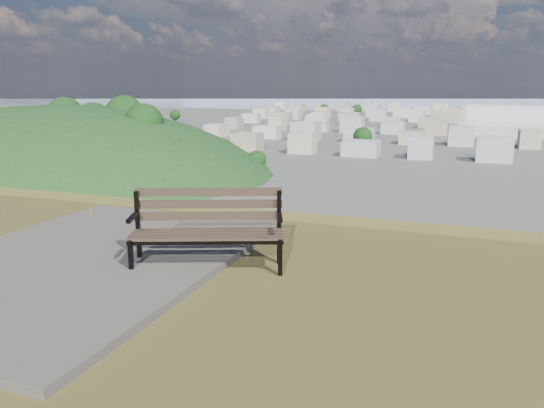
% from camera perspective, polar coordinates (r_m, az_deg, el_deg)
% --- Properties ---
extents(park_bench, '(1.68, 1.06, 0.84)m').
position_cam_1_polar(park_bench, '(5.72, -6.94, -2.24)').
color(park_bench, '#413425').
rests_on(park_bench, hilltop_mesa).
extents(gravel_patch, '(3.12, 4.42, 0.09)m').
position_cam_1_polar(gravel_patch, '(6.24, -19.63, -5.79)').
color(gravel_patch, '#615E54').
rests_on(gravel_patch, hilltop_mesa).
extents(grass_tufts, '(12.49, 7.18, 0.28)m').
position_cam_1_polar(grass_tufts, '(3.39, -8.55, -20.11)').
color(grass_tufts, brown).
rests_on(grass_tufts, hilltop_mesa).
extents(arena, '(52.85, 27.29, 21.39)m').
position_cam_1_polar(arena, '(310.85, 24.94, 7.55)').
color(arena, silver).
rests_on(arena, ground).
extents(green_wooded_hill, '(161.86, 129.49, 80.93)m').
position_cam_1_polar(green_wooded_hill, '(182.53, -21.99, 3.38)').
color(green_wooded_hill, '#1A3A15').
rests_on(green_wooded_hill, ground).
extents(city_blocks, '(395.00, 361.00, 7.00)m').
position_cam_1_polar(city_blocks, '(398.24, 20.17, 8.62)').
color(city_blocks, beige).
rests_on(city_blocks, ground).
extents(city_trees, '(406.52, 387.20, 9.98)m').
position_cam_1_polar(city_trees, '(324.04, 15.38, 8.40)').
color(city_trees, '#302318').
rests_on(city_trees, ground).
extents(bay_water, '(2400.00, 700.00, 0.12)m').
position_cam_1_polar(bay_water, '(903.51, 20.39, 10.27)').
color(bay_water, '#8B9FB1').
rests_on(bay_water, ground).
extents(far_hills, '(2050.00, 340.00, 60.00)m').
position_cam_1_polar(far_hills, '(1407.40, 18.02, 12.09)').
color(far_hills, '#8A94AB').
rests_on(far_hills, ground).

